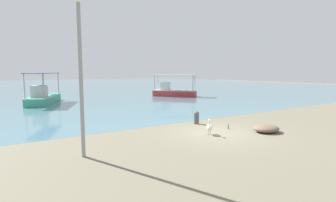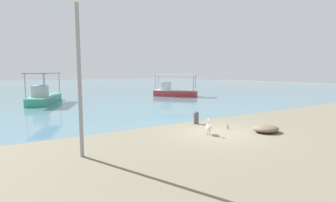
{
  "view_description": "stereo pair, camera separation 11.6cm",
  "coord_description": "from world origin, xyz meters",
  "px_view_note": "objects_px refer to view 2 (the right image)",
  "views": [
    {
      "loc": [
        -9.09,
        -9.5,
        3.06
      ],
      "look_at": [
        0.79,
        5.73,
        1.0
      ],
      "focal_mm": 28.0,
      "sensor_mm": 36.0,
      "label": 1
    },
    {
      "loc": [
        -8.99,
        -9.56,
        3.06
      ],
      "look_at": [
        0.79,
        5.73,
        1.0
      ],
      "focal_mm": 28.0,
      "sensor_mm": 36.0,
      "label": 2
    }
  ],
  "objects_px": {
    "lamp_post": "(79,68)",
    "fishing_boat_near_left": "(44,97)",
    "mooring_bollard": "(196,117)",
    "glass_bottle": "(228,127)",
    "net_pile": "(266,129)",
    "pelican": "(209,127)",
    "fishing_boat_near_right": "(174,91)"
  },
  "relations": [
    {
      "from": "lamp_post",
      "to": "fishing_boat_near_left",
      "type": "bearing_deg",
      "value": 86.44
    },
    {
      "from": "mooring_bollard",
      "to": "glass_bottle",
      "type": "xyz_separation_m",
      "value": [
        0.57,
        -1.97,
        -0.29
      ]
    },
    {
      "from": "fishing_boat_near_left",
      "to": "net_pile",
      "type": "xyz_separation_m",
      "value": [
        7.71,
        -19.15,
        -0.47
      ]
    },
    {
      "from": "fishing_boat_near_left",
      "to": "lamp_post",
      "type": "height_order",
      "value": "lamp_post"
    },
    {
      "from": "pelican",
      "to": "glass_bottle",
      "type": "height_order",
      "value": "pelican"
    },
    {
      "from": "fishing_boat_near_right",
      "to": "net_pile",
      "type": "bearing_deg",
      "value": -110.46
    },
    {
      "from": "pelican",
      "to": "glass_bottle",
      "type": "bearing_deg",
      "value": 13.3
    },
    {
      "from": "pelican",
      "to": "net_pile",
      "type": "relative_size",
      "value": 0.58
    },
    {
      "from": "glass_bottle",
      "to": "pelican",
      "type": "bearing_deg",
      "value": -166.7
    },
    {
      "from": "mooring_bollard",
      "to": "glass_bottle",
      "type": "relative_size",
      "value": 2.77
    },
    {
      "from": "fishing_boat_near_right",
      "to": "glass_bottle",
      "type": "height_order",
      "value": "fishing_boat_near_right"
    },
    {
      "from": "fishing_boat_near_left",
      "to": "glass_bottle",
      "type": "height_order",
      "value": "fishing_boat_near_left"
    },
    {
      "from": "mooring_bollard",
      "to": "net_pile",
      "type": "xyz_separation_m",
      "value": [
        1.65,
        -3.54,
        -0.21
      ]
    },
    {
      "from": "mooring_bollard",
      "to": "pelican",
      "type": "bearing_deg",
      "value": -115.48
    },
    {
      "from": "mooring_bollard",
      "to": "glass_bottle",
      "type": "bearing_deg",
      "value": -73.85
    },
    {
      "from": "pelican",
      "to": "lamp_post",
      "type": "distance_m",
      "value": 6.67
    },
    {
      "from": "fishing_boat_near_left",
      "to": "fishing_boat_near_right",
      "type": "bearing_deg",
      "value": -2.25
    },
    {
      "from": "fishing_boat_near_right",
      "to": "glass_bottle",
      "type": "relative_size",
      "value": 18.74
    },
    {
      "from": "pelican",
      "to": "lamp_post",
      "type": "relative_size",
      "value": 0.14
    },
    {
      "from": "fishing_boat_near_right",
      "to": "mooring_bollard",
      "type": "bearing_deg",
      "value": -119.72
    },
    {
      "from": "fishing_boat_near_left",
      "to": "glass_bottle",
      "type": "xyz_separation_m",
      "value": [
        6.63,
        -17.58,
        -0.55
      ]
    },
    {
      "from": "mooring_bollard",
      "to": "net_pile",
      "type": "bearing_deg",
      "value": -65.02
    },
    {
      "from": "fishing_boat_near_left",
      "to": "net_pile",
      "type": "bearing_deg",
      "value": -68.07
    },
    {
      "from": "fishing_boat_near_left",
      "to": "glass_bottle",
      "type": "distance_m",
      "value": 18.8
    },
    {
      "from": "glass_bottle",
      "to": "fishing_boat_near_left",
      "type": "bearing_deg",
      "value": 110.67
    },
    {
      "from": "pelican",
      "to": "mooring_bollard",
      "type": "xyz_separation_m",
      "value": [
        1.13,
        2.38,
        0.02
      ]
    },
    {
      "from": "net_pile",
      "to": "glass_bottle",
      "type": "height_order",
      "value": "net_pile"
    },
    {
      "from": "fishing_boat_near_right",
      "to": "glass_bottle",
      "type": "bearing_deg",
      "value": -115.22
    },
    {
      "from": "fishing_boat_near_right",
      "to": "net_pile",
      "type": "relative_size",
      "value": 3.66
    },
    {
      "from": "fishing_boat_near_right",
      "to": "mooring_bollard",
      "type": "height_order",
      "value": "fishing_boat_near_right"
    },
    {
      "from": "lamp_post",
      "to": "mooring_bollard",
      "type": "height_order",
      "value": "lamp_post"
    },
    {
      "from": "fishing_boat_near_right",
      "to": "pelican",
      "type": "xyz_separation_m",
      "value": [
        -9.71,
        -17.41,
        -0.26
      ]
    }
  ]
}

